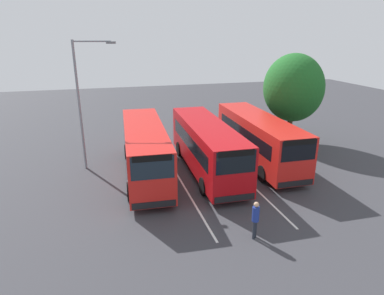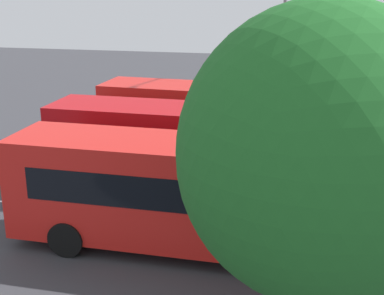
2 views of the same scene
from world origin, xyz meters
name	(u,v)px [view 1 (image 1 of 2)]	position (x,y,z in m)	size (l,w,h in m)	color
ground_plane	(204,169)	(0.00, 0.00, 0.00)	(77.02, 77.02, 0.00)	#38383D
bus_far_left	(145,149)	(0.00, -3.97, 1.81)	(10.61, 3.02, 3.27)	red
bus_center_left	(207,145)	(0.40, 0.04, 1.81)	(10.54, 2.75, 3.27)	#B70C11
bus_center_right	(258,137)	(-0.36, 4.10, 1.81)	(10.54, 2.74, 3.27)	red
pedestrian	(256,217)	(8.37, -0.22, 1.08)	(0.45, 0.45, 1.81)	#232833
street_lamp	(82,98)	(-2.19, -7.55, 4.84)	(0.91, 2.64, 8.42)	gray
depot_tree	(293,88)	(-3.75, 8.64, 4.60)	(5.18, 4.66, 7.34)	#4C3823
lane_stripe_outer_left	(175,172)	(0.00, -2.01, 0.00)	(16.57, 0.12, 0.01)	silver
lane_stripe_inner_left	(232,166)	(0.00, 2.01, 0.00)	(16.57, 0.12, 0.01)	silver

